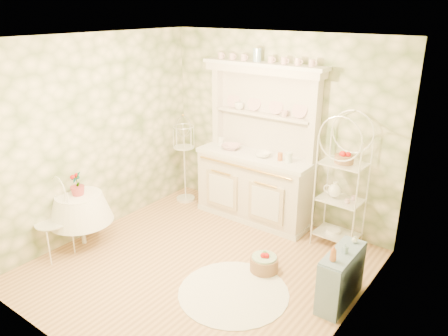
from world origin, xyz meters
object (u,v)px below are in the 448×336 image
Objects in this scene: bakers_rack at (342,183)px; side_shelf at (341,278)px; cafe_chair at (51,222)px; birdcage_stand at (184,156)px; round_table at (82,222)px; floor_basket at (264,263)px; kitchen_dresser at (255,145)px.

bakers_rack reaches higher than side_shelf.
birdcage_stand reaches higher than cafe_chair.
round_table is (-3.25, -0.88, 0.01)m from side_shelf.
cafe_chair is 0.63× the size of birdcage_stand.
side_shelf is at bearing -0.72° from floor_basket.
round_table is at bearing -125.32° from kitchen_dresser.
cafe_chair is 2.71m from floor_basket.
side_shelf is 0.45× the size of birdcage_stand.
side_shelf is 1.11× the size of round_table.
round_table reaches higher than floor_basket.
kitchen_dresser is 6.74× the size of floor_basket.
bakers_rack reaches higher than round_table.
floor_basket is (2.30, 0.89, -0.20)m from round_table.
kitchen_dresser is at bearing 5.93° from birdcage_stand.
side_shelf is 2.03× the size of floor_basket.
cafe_chair is at bearing -98.25° from round_table.
bakers_rack is 2.85× the size of round_table.
kitchen_dresser is 2.31m from side_shelf.
kitchen_dresser reaches higher than round_table.
cafe_chair is 2.31m from birdcage_stand.
kitchen_dresser is at bearing 150.20° from side_shelf.
bakers_rack is 2.57m from birdcage_stand.
round_table is 1.94m from birdcage_stand.
kitchen_dresser reaches higher than birdcage_stand.
floor_basket is (-0.96, 0.01, -0.19)m from side_shelf.
bakers_rack is at bearing 116.36° from side_shelf.
bakers_rack is 1.43m from floor_basket.
cafe_chair is (-0.06, -0.40, 0.16)m from round_table.
bakers_rack is at bearing 36.31° from round_table.
kitchen_dresser is 3.32× the size of side_shelf.
bakers_rack is at bearing 48.29° from cafe_chair.
kitchen_dresser is at bearing 54.68° from round_table.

